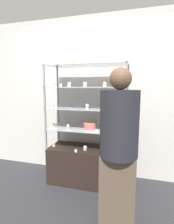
{
  "coord_description": "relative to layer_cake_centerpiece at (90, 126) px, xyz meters",
  "views": [
    {
      "loc": [
        0.69,
        -2.45,
        1.48
      ],
      "look_at": [
        0.0,
        0.0,
        1.11
      ],
      "focal_mm": 28.0,
      "sensor_mm": 36.0,
      "label": 1
    }
  ],
  "objects": [
    {
      "name": "cupcake_6",
      "position": [
        0.46,
        -0.06,
        -0.02
      ],
      "size": [
        0.05,
        0.05,
        0.07
      ],
      "color": "white",
      "rests_on": "display_riser_lower"
    },
    {
      "name": "cupcake_13",
      "position": [
        0.22,
        -0.06,
        0.6
      ],
      "size": [
        0.05,
        0.05,
        0.07
      ],
      "color": "beige",
      "rests_on": "display_riser_upper"
    },
    {
      "name": "display_riser_middle",
      "position": [
        -0.05,
        0.02,
        0.24
      ],
      "size": [
        1.16,
        0.47,
        0.31
      ],
      "color": "#99999E",
      "rests_on": "display_riser_lower"
    },
    {
      "name": "donut_glazed",
      "position": [
        0.23,
        0.08,
        0.89
      ],
      "size": [
        0.12,
        0.12,
        0.04
      ],
      "color": "#EFE5CC",
      "rests_on": "display_riser_top"
    },
    {
      "name": "price_tag_3",
      "position": [
        -0.37,
        -0.19,
        0.59
      ],
      "size": [
        0.04,
        0.0,
        0.04
      ],
      "color": "white",
      "rests_on": "display_riser_upper"
    },
    {
      "name": "cupcake_16",
      "position": [
        -0.05,
        -0.09,
        0.91
      ],
      "size": [
        0.06,
        0.06,
        0.07
      ],
      "color": "white",
      "rests_on": "display_riser_top"
    },
    {
      "name": "price_tag_0",
      "position": [
        -0.16,
        -0.19,
        -0.33
      ],
      "size": [
        0.04,
        0.0,
        0.04
      ],
      "color": "white",
      "rests_on": "display_base"
    },
    {
      "name": "price_tag_1",
      "position": [
        0.14,
        -0.19,
        -0.03
      ],
      "size": [
        0.04,
        0.0,
        0.04
      ],
      "color": "white",
      "rests_on": "display_riser_lower"
    },
    {
      "name": "price_tag_2",
      "position": [
        -0.44,
        -0.19,
        0.28
      ],
      "size": [
        0.04,
        0.0,
        0.04
      ],
      "color": "white",
      "rests_on": "display_riser_middle"
    },
    {
      "name": "display_riser_top",
      "position": [
        -0.05,
        0.02,
        0.85
      ],
      "size": [
        1.16,
        0.47,
        0.31
      ],
      "color": "#99999E",
      "rests_on": "display_riser_upper"
    },
    {
      "name": "cupcake_8",
      "position": [
        -0.04,
        -0.02,
        0.29
      ],
      "size": [
        0.05,
        0.05,
        0.06
      ],
      "color": "#CCB28C",
      "rests_on": "display_riser_middle"
    },
    {
      "name": "cupcake_12",
      "position": [
        -0.05,
        -0.08,
        0.6
      ],
      "size": [
        0.05,
        0.05,
        0.07
      ],
      "color": "#CCB28C",
      "rests_on": "display_riser_upper"
    },
    {
      "name": "cupcake_5",
      "position": [
        0.2,
        -0.09,
        -0.02
      ],
      "size": [
        0.05,
        0.05,
        0.07
      ],
      "color": "#CCB28C",
      "rests_on": "display_riser_lower"
    },
    {
      "name": "display_base",
      "position": [
        -0.05,
        0.02,
        -0.64
      ],
      "size": [
        1.16,
        0.47,
        0.56
      ],
      "color": "black",
      "rests_on": "ground_plane"
    },
    {
      "name": "sheet_cake_frosted",
      "position": [
        -0.36,
        0.04,
        0.9
      ],
      "size": [
        0.2,
        0.15,
        0.06
      ],
      "color": "#DBBC84",
      "rests_on": "display_riser_top"
    },
    {
      "name": "cupcake_18",
      "position": [
        0.47,
        -0.09,
        0.91
      ],
      "size": [
        0.06,
        0.06,
        0.07
      ],
      "color": "white",
      "rests_on": "display_riser_top"
    },
    {
      "name": "cupcake_10",
      "position": [
        -0.56,
        -0.03,
        0.6
      ],
      "size": [
        0.05,
        0.05,
        0.07
      ],
      "color": "white",
      "rests_on": "display_riser_upper"
    },
    {
      "name": "cupcake_9",
      "position": [
        0.48,
        -0.03,
        0.29
      ],
      "size": [
        0.05,
        0.05,
        0.06
      ],
      "color": "#CCB28C",
      "rests_on": "display_riser_middle"
    },
    {
      "name": "ground_plane",
      "position": [
        -0.05,
        0.02,
        -0.91
      ],
      "size": [
        20.0,
        20.0,
        0.0
      ],
      "primitive_type": "plane",
      "color": "#2D2D33"
    },
    {
      "name": "cupcake_0",
      "position": [
        -0.57,
        -0.05,
        -0.32
      ],
      "size": [
        0.05,
        0.05,
        0.07
      ],
      "color": "beige",
      "rests_on": "display_base"
    },
    {
      "name": "cupcake_14",
      "position": [
        0.46,
        -0.08,
        0.6
      ],
      "size": [
        0.05,
        0.05,
        0.07
      ],
      "color": "#CCB28C",
      "rests_on": "display_riser_upper"
    },
    {
      "name": "cupcake_3",
      "position": [
        -0.57,
        -0.04,
        -0.02
      ],
      "size": [
        0.05,
        0.05,
        0.07
      ],
      "color": "#CCB28C",
      "rests_on": "display_riser_lower"
    },
    {
      "name": "cupcake_2",
      "position": [
        0.46,
        -0.04,
        -0.32
      ],
      "size": [
        0.05,
        0.05,
        0.07
      ],
      "color": "white",
      "rests_on": "display_base"
    },
    {
      "name": "price_tag_4",
      "position": [
        0.12,
        -0.19,
        0.9
      ],
      "size": [
        0.04,
        0.0,
        0.04
      ],
      "color": "white",
      "rests_on": "display_riser_top"
    },
    {
      "name": "layer_cake_centerpiece",
      "position": [
        0.0,
        0.0,
        0.0
      ],
      "size": [
        0.19,
        0.19,
        0.1
      ],
      "color": "#C66660",
      "rests_on": "display_riser_lower"
    },
    {
      "name": "cupcake_1",
      "position": [
        -0.05,
        -0.08,
        -0.32
      ],
      "size": [
        0.05,
        0.05,
        0.07
      ],
      "color": "#CCB28C",
      "rests_on": "display_base"
    },
    {
      "name": "cupcake_15",
      "position": [
        -0.56,
        -0.06,
        0.91
      ],
      "size": [
        0.06,
        0.06,
        0.07
      ],
      "color": "white",
      "rests_on": "display_riser_top"
    },
    {
      "name": "cupcake_4",
      "position": [
        -0.32,
        -0.08,
        -0.02
      ],
      "size": [
        0.05,
        0.05,
        0.07
      ],
      "color": "#CCB28C",
      "rests_on": "display_riser_lower"
    },
    {
      "name": "customer_figure",
      "position": [
        0.49,
        -0.69,
        -0.02
      ],
      "size": [
        0.39,
        0.39,
        1.67
      ],
      "color": "brown",
      "rests_on": "ground_plane"
    },
    {
      "name": "cupcake_11",
      "position": [
        -0.31,
        -0.02,
        0.6
      ],
      "size": [
        0.05,
        0.05,
        0.07
      ],
      "color": "white",
      "rests_on": "display_riser_upper"
    },
    {
      "name": "back_wall",
      "position": [
        -0.05,
        0.4,
        0.39
      ],
      "size": [
        8.0,
        0.05,
        2.6
      ],
      "color": "silver",
      "rests_on": "ground_plane"
    },
    {
      "name": "display_riser_lower",
      "position": [
        -0.05,
        0.02,
        -0.07
      ],
      "size": [
        1.16,
        0.47,
        0.31
      ],
      "color": "#99999E",
      "rests_on": "display_base"
    },
    {
      "name": "cupcake_17",
      "position": [
        0.21,
        -0.05,
        0.91
      ],
      "size": [
        0.06,
        0.06,
        0.07
      ],
      "color": "#CCB28C",
      "rests_on": "display_riser_top"
    },
    {
      "name": "display_riser_upper",
      "position": [
        -0.05,
        0.02,
        0.55
      ],
      "size": [
        1.16,
        0.47,
        0.31
      ],
      "color": "#99999E",
      "rests_on": "display_riser_middle"
    },
    {
      "name": "cupcake_7",
      "position": [
        -0.58,
        -0.04,
        0.29
      ],
      "size": [
        0.05,
        0.05,
        0.06
      ],
      "color": "beige",
      "rests_on": "display_riser_middle"
    }
  ]
}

